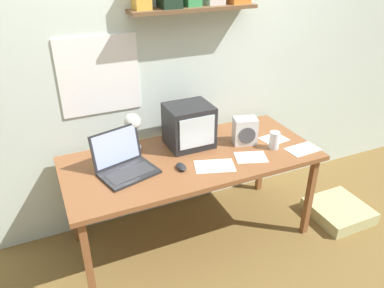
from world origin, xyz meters
TOP-DOWN VIEW (x-y plane):
  - ground_plane at (0.00, 0.00)m, footprint 12.00×12.00m
  - back_wall at (0.00, 0.47)m, footprint 5.60×0.24m
  - corner_desk at (0.00, 0.00)m, footprint 1.80×0.79m
  - crt_monitor at (0.05, 0.17)m, footprint 0.33×0.29m
  - laptop at (-0.49, 0.02)m, footprint 0.42×0.38m
  - desk_lamp at (-0.36, 0.22)m, footprint 0.13×0.19m
  - juice_glass at (0.60, -0.13)m, footprint 0.07×0.07m
  - space_heater at (0.44, 0.03)m, footprint 0.20×0.16m
  - computer_mouse at (-0.13, -0.12)m, footprint 0.07×0.11m
  - printed_handout at (0.78, -0.24)m, footprint 0.25×0.16m
  - loose_paper_near_monitor at (0.37, -0.18)m, footprint 0.26×0.22m
  - loose_paper_near_laptop at (0.08, -0.18)m, footprint 0.31×0.24m
  - open_notebook at (0.68, -0.02)m, footprint 0.21×0.18m
  - floor_cushion at (1.23, -0.30)m, footprint 0.45×0.45m

SIDE VIEW (x-z plane):
  - ground_plane at x=0.00m, z-range 0.00..0.00m
  - floor_cushion at x=1.23m, z-range 0.00..0.11m
  - corner_desk at x=0.00m, z-range 0.31..1.03m
  - printed_handout at x=0.78m, z-range 0.72..0.73m
  - loose_paper_near_monitor at x=0.37m, z-range 0.72..0.73m
  - loose_paper_near_laptop at x=0.08m, z-range 0.72..0.73m
  - open_notebook at x=0.68m, z-range 0.72..0.73m
  - computer_mouse at x=-0.13m, z-range 0.72..0.75m
  - juice_glass at x=0.60m, z-range 0.72..0.85m
  - laptop at x=-0.49m, z-range 0.66..0.92m
  - space_heater at x=0.44m, z-range 0.72..0.92m
  - crt_monitor at x=0.05m, z-range 0.72..1.04m
  - desk_lamp at x=-0.36m, z-range 0.79..1.09m
  - back_wall at x=0.00m, z-range 0.01..2.61m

